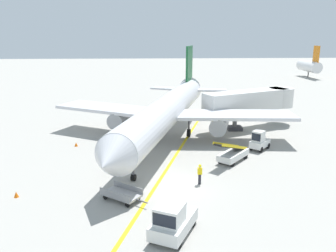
{
  "coord_description": "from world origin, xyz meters",
  "views": [
    {
      "loc": [
        -2.12,
        -25.25,
        11.74
      ],
      "look_at": [
        -0.28,
        9.3,
        2.5
      ],
      "focal_mm": 36.84,
      "sensor_mm": 36.0,
      "label": 1
    }
  ],
  "objects": [
    {
      "name": "ground_plane",
      "position": [
        0.0,
        0.0,
        0.0
      ],
      "size": [
        300.0,
        300.0,
        0.0
      ],
      "primitive_type": "plane",
      "color": "#9E9B93"
    },
    {
      "name": "taxi_line_yellow",
      "position": [
        -0.28,
        5.0,
        0.0
      ],
      "size": [
        23.16,
        76.75,
        0.01
      ],
      "primitive_type": "cube",
      "rotation": [
        0.0,
        0.0,
        -0.29
      ],
      "color": "yellow",
      "rests_on": "ground"
    },
    {
      "name": "safety_cone_nose_left",
      "position": [
        -12.16,
        -1.28,
        0.22
      ],
      "size": [
        0.36,
        0.36,
        0.44
      ],
      "primitive_type": "cone",
      "color": "orange",
      "rests_on": "ground"
    },
    {
      "name": "baggage_cart_loaded",
      "position": [
        -4.28,
        -2.15,
        0.47
      ],
      "size": [
        3.5,
        2.92,
        0.94
      ],
      "color": "#A5A5A8",
      "rests_on": "ground"
    },
    {
      "name": "ground_crew_wing_walker",
      "position": [
        -3.4,
        5.62,
        0.91
      ],
      "size": [
        0.36,
        0.24,
        1.7
      ],
      "color": "#26262D",
      "rests_on": "ground"
    },
    {
      "name": "airliner",
      "position": [
        -0.13,
        12.82,
        3.42
      ],
      "size": [
        27.77,
        34.64,
        10.1
      ],
      "color": "silver",
      "rests_on": "ground"
    },
    {
      "name": "baggage_tug_near_wing",
      "position": [
        9.23,
        8.52,
        0.93
      ],
      "size": [
        2.59,
        2.64,
        2.1
      ],
      "color": "silver",
      "rests_on": "ground"
    },
    {
      "name": "belt_loader_forward_hold",
      "position": [
        5.67,
        5.31,
        0.78
      ],
      "size": [
        4.24,
        4.58,
        2.59
      ],
      "color": "silver",
      "rests_on": "ground"
    },
    {
      "name": "pushback_tug",
      "position": [
        -0.89,
        -6.95,
        0.99
      ],
      "size": [
        3.28,
        4.07,
        2.2
      ],
      "color": "silver",
      "rests_on": "ground"
    },
    {
      "name": "jet_bridge",
      "position": [
        11.38,
        17.52,
        3.54
      ],
      "size": [
        12.81,
        7.57,
        4.85
      ],
      "color": "silver",
      "rests_on": "ground"
    },
    {
      "name": "ground_crew_marshaller",
      "position": [
        1.8,
        0.31,
        0.91
      ],
      "size": [
        0.36,
        0.24,
        1.7
      ],
      "color": "#26262D",
      "rests_on": "ground"
    },
    {
      "name": "safety_cone_nose_right",
      "position": [
        -10.17,
        10.67,
        0.22
      ],
      "size": [
        0.36,
        0.36,
        0.44
      ],
      "primitive_type": "cone",
      "color": "orange",
      "rests_on": "ground"
    },
    {
      "name": "distant_aircraft_far_left",
      "position": [
        42.28,
        69.31,
        3.22
      ],
      "size": [
        3.0,
        10.1,
        8.8
      ],
      "color": "silver",
      "rests_on": "ground"
    }
  ]
}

